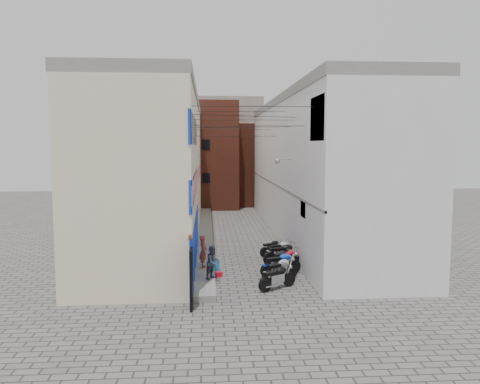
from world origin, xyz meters
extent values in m
plane|color=#575452|center=(0.00, 0.00, 0.00)|extent=(90.00, 90.00, 0.00)
cube|color=slate|center=(-2.05, 13.00, 0.12)|extent=(0.90, 26.00, 0.25)
cube|color=beige|center=(-5.00, 13.00, 4.25)|extent=(5.00, 26.00, 8.50)
cube|color=#E07E82|center=(-2.54, 13.00, 4.00)|extent=(0.10, 26.00, 0.80)
cube|color=#0D33C6|center=(-2.53, 4.90, 1.30)|extent=(0.12, 10.20, 2.40)
cube|color=#0D33C6|center=(-2.55, 4.90, 5.30)|extent=(0.10, 10.20, 4.00)
cube|color=slate|center=(-5.00, 13.00, 8.75)|extent=(5.10, 26.00, 0.50)
cube|color=black|center=(-2.52, -0.40, 1.10)|extent=(0.10, 1.20, 2.20)
cube|color=silver|center=(5.00, 13.00, 4.25)|extent=(5.00, 26.00, 8.50)
cube|color=#0D33C6|center=(2.55, 1.50, 7.00)|extent=(0.10, 2.40, 1.80)
cube|color=white|center=(2.56, 4.00, 3.00)|extent=(0.08, 1.00, 0.70)
cylinder|color=#B2B2B7|center=(2.15, 7.00, 5.20)|extent=(0.80, 0.06, 0.06)
sphere|color=#B2B2B7|center=(1.75, 7.00, 5.10)|extent=(0.28, 0.28, 0.28)
cube|color=slate|center=(5.00, 13.00, 8.75)|extent=(5.10, 26.00, 0.50)
cube|color=slate|center=(2.54, 13.00, 3.40)|extent=(0.10, 26.00, 0.12)
cube|color=brown|center=(-2.00, 28.00, 5.00)|extent=(6.00, 6.00, 10.00)
cube|color=brown|center=(3.00, 30.00, 4.00)|extent=(5.00, 6.00, 8.00)
cube|color=slate|center=(0.00, 34.00, 5.50)|extent=(8.00, 5.00, 11.00)
cube|color=black|center=(0.00, 25.20, 1.20)|extent=(2.00, 0.30, 2.40)
cylinder|color=black|center=(0.00, 2.00, 7.50)|extent=(5.20, 0.02, 0.02)
cylinder|color=black|center=(0.00, 4.00, 6.80)|extent=(5.20, 0.02, 0.02)
cylinder|color=black|center=(0.00, 6.50, 7.20)|extent=(5.20, 0.02, 0.02)
cylinder|color=black|center=(0.00, 9.00, 7.80)|extent=(5.20, 0.02, 0.02)
cylinder|color=black|center=(0.00, 12.00, 6.50)|extent=(5.20, 0.02, 0.02)
cylinder|color=black|center=(0.00, 15.00, 7.00)|extent=(5.20, 0.02, 0.02)
cylinder|color=black|center=(0.00, 5.00, 7.30)|extent=(5.65, 2.07, 0.02)
cylinder|color=black|center=(0.00, 8.00, 6.90)|extent=(5.80, 1.58, 0.02)
imported|color=brown|center=(-2.12, 4.25, 1.00)|extent=(0.39, 0.57, 1.51)
imported|color=#333C4C|center=(-1.70, 2.36, 0.96)|extent=(0.85, 0.88, 1.42)
cylinder|color=#2882CA|center=(-1.55, 4.35, 0.28)|extent=(0.41, 0.41, 0.56)
cylinder|color=blue|center=(-1.55, 4.56, 0.25)|extent=(0.38, 0.38, 0.51)
cube|color=red|center=(-1.46, 3.48, 0.11)|extent=(0.42, 0.36, 0.22)
camera|label=1|loc=(-1.92, -17.18, 5.91)|focal=35.00mm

